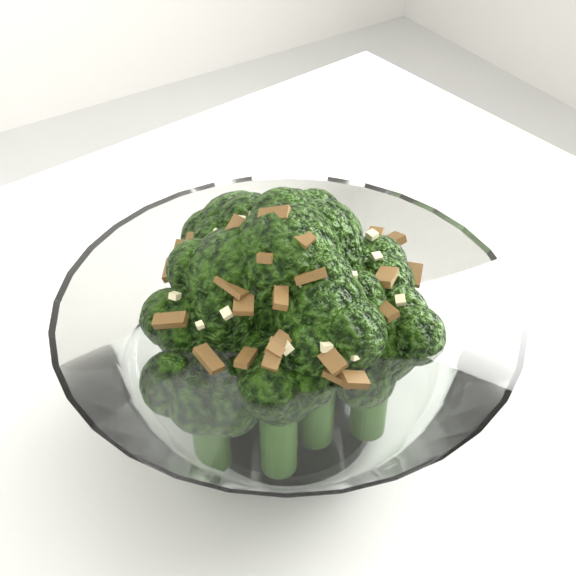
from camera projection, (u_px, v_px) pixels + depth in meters
broccoli_dish at (287, 345)px, 0.47m from camera, size 0.24×0.24×0.15m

